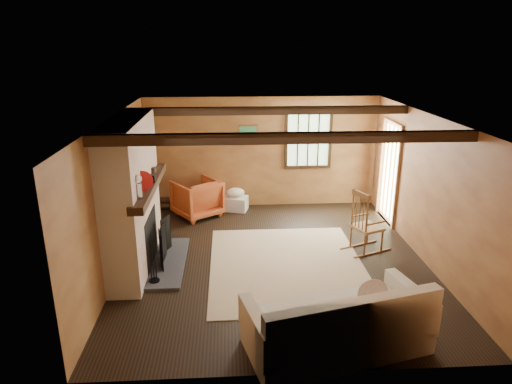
{
  "coord_description": "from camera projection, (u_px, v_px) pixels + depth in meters",
  "views": [
    {
      "loc": [
        -0.71,
        -6.87,
        3.5
      ],
      "look_at": [
        -0.27,
        0.4,
        1.08
      ],
      "focal_mm": 32.0,
      "sensor_mm": 36.0,
      "label": 1
    }
  ],
  "objects": [
    {
      "name": "sofa",
      "position": [
        340.0,
        327.0,
        5.34
      ],
      "size": [
        2.32,
        1.44,
        0.87
      ],
      "rotation": [
        0.0,
        0.0,
        0.25
      ],
      "color": "silver",
      "rests_on": "ground"
    },
    {
      "name": "firewood_pile",
      "position": [
        171.0,
        203.0,
        9.96
      ],
      "size": [
        0.75,
        0.14,
        0.27
      ],
      "color": "brown",
      "rests_on": "ground"
    },
    {
      "name": "ground",
      "position": [
        274.0,
        260.0,
        7.65
      ],
      "size": [
        5.5,
        5.5,
        0.0
      ],
      "primitive_type": "plane",
      "color": "black",
      "rests_on": "ground"
    },
    {
      "name": "rug",
      "position": [
        287.0,
        265.0,
        7.47
      ],
      "size": [
        2.5,
        3.0,
        0.01
      ],
      "primitive_type": "cube",
      "color": "tan",
      "rests_on": "ground"
    },
    {
      "name": "laundry_basket",
      "position": [
        235.0,
        203.0,
        9.89
      ],
      "size": [
        0.58,
        0.49,
        0.3
      ],
      "primitive_type": "cube",
      "rotation": [
        0.0,
        0.0,
        -0.25
      ],
      "color": "silver",
      "rests_on": "ground"
    },
    {
      "name": "armchair",
      "position": [
        197.0,
        198.0,
        9.48
      ],
      "size": [
        1.18,
        1.19,
        0.79
      ],
      "primitive_type": "imported",
      "rotation": [
        0.0,
        0.0,
        -2.52
      ],
      "color": "#BF6026",
      "rests_on": "ground"
    },
    {
      "name": "fireplace",
      "position": [
        134.0,
        201.0,
        7.18
      ],
      "size": [
        1.02,
        2.3,
        2.4
      ],
      "color": "#AA5941",
      "rests_on": "ground"
    },
    {
      "name": "basket_pillow",
      "position": [
        235.0,
        193.0,
        9.81
      ],
      "size": [
        0.42,
        0.34,
        0.2
      ],
      "primitive_type": "ellipsoid",
      "rotation": [
        0.0,
        0.0,
        -0.06
      ],
      "color": "silver",
      "rests_on": "laundry_basket"
    },
    {
      "name": "rocking_chair",
      "position": [
        365.0,
        226.0,
        7.88
      ],
      "size": [
        0.9,
        0.7,
        1.11
      ],
      "rotation": [
        0.0,
        0.0,
        1.97
      ],
      "color": "tan",
      "rests_on": "ground"
    },
    {
      "name": "room_envelope",
      "position": [
        287.0,
        162.0,
        7.39
      ],
      "size": [
        5.02,
        5.52,
        2.44
      ],
      "color": "#A7703B",
      "rests_on": "ground"
    }
  ]
}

